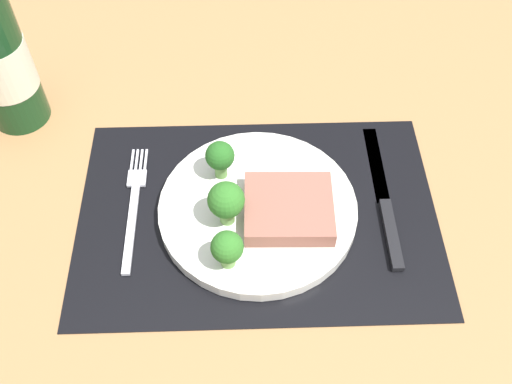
# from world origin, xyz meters

# --- Properties ---
(ground_plane) EXTENTS (1.40, 1.10, 0.03)m
(ground_plane) POSITION_xyz_m (0.00, 0.00, -0.01)
(ground_plane) COLOR #996D42
(placemat) EXTENTS (0.45, 0.31, 0.00)m
(placemat) POSITION_xyz_m (0.00, 0.00, 0.00)
(placemat) COLOR black
(placemat) RESTS_ON ground_plane
(plate) EXTENTS (0.25, 0.25, 0.02)m
(plate) POSITION_xyz_m (0.00, 0.00, 0.01)
(plate) COLOR silver
(plate) RESTS_ON placemat
(steak) EXTENTS (0.11, 0.10, 0.02)m
(steak) POSITION_xyz_m (0.04, -0.01, 0.03)
(steak) COLOR #8C5647
(steak) RESTS_ON plate
(broccoli_front_edge) EXTENTS (0.04, 0.04, 0.06)m
(broccoli_front_edge) POSITION_xyz_m (-0.04, -0.02, 0.06)
(broccoli_front_edge) COLOR #6B994C
(broccoli_front_edge) RESTS_ON plate
(broccoli_near_fork) EXTENTS (0.04, 0.04, 0.05)m
(broccoli_near_fork) POSITION_xyz_m (-0.04, -0.08, 0.05)
(broccoli_near_fork) COLOR #6B994C
(broccoli_near_fork) RESTS_ON plate
(broccoli_back_left) EXTENTS (0.04, 0.04, 0.06)m
(broccoli_back_left) POSITION_xyz_m (-0.05, 0.05, 0.05)
(broccoli_back_left) COLOR #5B8942
(broccoli_back_left) RESTS_ON plate
(fork) EXTENTS (0.02, 0.19, 0.01)m
(fork) POSITION_xyz_m (-0.16, 0.01, 0.01)
(fork) COLOR silver
(fork) RESTS_ON placemat
(knife) EXTENTS (0.02, 0.23, 0.01)m
(knife) POSITION_xyz_m (0.16, 0.01, 0.01)
(knife) COLOR black
(knife) RESTS_ON placemat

